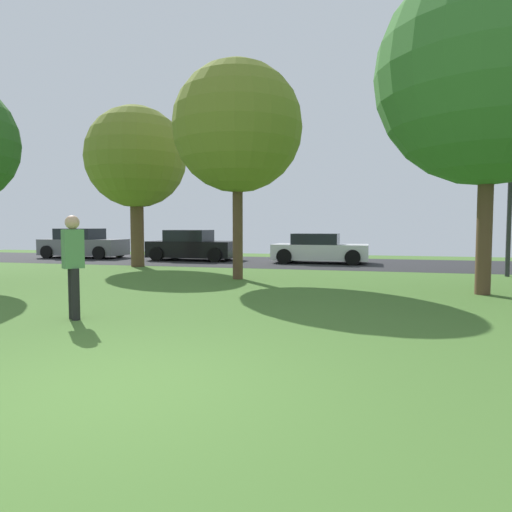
% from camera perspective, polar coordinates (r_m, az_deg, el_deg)
% --- Properties ---
extents(ground_plane, '(44.00, 44.00, 0.00)m').
position_cam_1_polar(ground_plane, '(4.78, -18.01, -15.91)').
color(ground_plane, '#47702D').
extents(road_strip, '(44.00, 6.40, 0.01)m').
position_cam_1_polar(road_strip, '(19.99, 7.53, -0.86)').
color(road_strip, '#28282B').
rests_on(road_strip, ground_plane).
extents(oak_tree_left, '(5.11, 5.11, 7.64)m').
position_cam_1_polar(oak_tree_left, '(12.37, 27.07, 19.68)').
color(oak_tree_left, brown).
rests_on(oak_tree_left, ground_plane).
extents(oak_tree_center, '(3.92, 3.92, 6.24)m').
position_cam_1_polar(oak_tree_center, '(18.81, -14.71, 11.72)').
color(oak_tree_center, brown).
rests_on(oak_tree_center, ground_plane).
extents(birch_tree_lone, '(3.86, 3.86, 6.45)m').
position_cam_1_polar(birch_tree_lone, '(14.06, -2.33, 15.69)').
color(birch_tree_lone, brown).
rests_on(birch_tree_lone, ground_plane).
extents(person_thrower, '(0.37, 0.39, 1.78)m').
position_cam_1_polar(person_thrower, '(8.36, -21.81, -0.65)').
color(person_thrower, black).
rests_on(person_thrower, ground_plane).
extents(parked_car_grey, '(4.18, 1.99, 1.48)m').
position_cam_1_polar(parked_car_grey, '(24.63, -20.74, 1.36)').
color(parked_car_grey, slate).
rests_on(parked_car_grey, ground_plane).
extents(parked_car_black, '(4.02, 2.07, 1.42)m').
position_cam_1_polar(parked_car_black, '(21.62, -7.95, 1.20)').
color(parked_car_black, black).
rests_on(parked_car_black, ground_plane).
extents(parked_car_white, '(4.05, 2.01, 1.28)m').
position_cam_1_polar(parked_car_white, '(19.99, 7.89, 0.83)').
color(parked_car_white, white).
rests_on(parked_car_white, ground_plane).
extents(street_lamp_post, '(0.14, 0.14, 4.50)m').
position_cam_1_polar(street_lamp_post, '(16.50, 29.04, 5.55)').
color(street_lamp_post, '#2D2D33').
rests_on(street_lamp_post, ground_plane).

